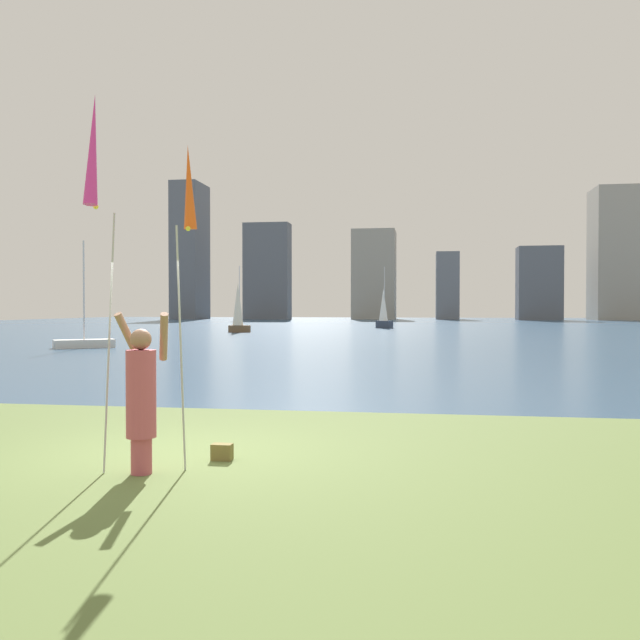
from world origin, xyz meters
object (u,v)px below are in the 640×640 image
object	(u,v)px
bag	(222,452)
sailboat_2	(84,342)
person	(142,394)
sailboat_1	(384,309)
kite_flag_left	(94,159)
kite_flag_right	(189,197)
sailboat_5	(238,309)

from	to	relation	value
bag	sailboat_2	xyz separation A→B (m)	(-13.63, 21.67, 0.17)
person	bag	world-z (taller)	person
sailboat_1	kite_flag_left	bearing A→B (deg)	-90.02
kite_flag_right	sailboat_5	distance (m)	44.21
kite_flag_left	sailboat_5	bearing A→B (deg)	103.80
kite_flag_right	sailboat_5	size ratio (longest dim) A/B	0.76
bag	kite_flag_right	bearing A→B (deg)	-122.48
kite_flag_left	bag	distance (m)	3.87
sailboat_1	sailboat_2	xyz separation A→B (m)	(-12.47, -32.56, -1.49)
person	kite_flag_left	distance (m)	2.75
bag	sailboat_1	xyz separation A→B (m)	(-1.15, 54.23, 1.66)
person	sailboat_5	size ratio (longest dim) A/B	0.37
sailboat_2	sailboat_5	size ratio (longest dim) A/B	1.00
sailboat_2	sailboat_1	bearing A→B (deg)	69.04
sailboat_5	sailboat_1	bearing A→B (deg)	48.42
kite_flag_left	bag	bearing A→B (deg)	42.25
kite_flag_right	kite_flag_left	bearing A→B (deg)	-144.82
sailboat_2	kite_flag_right	bearing A→B (deg)	-58.86
kite_flag_right	sailboat_5	bearing A→B (deg)	105.13
bag	kite_flag_left	bearing A→B (deg)	-137.75
person	sailboat_2	size ratio (longest dim) A/B	0.37
kite_flag_right	sailboat_2	size ratio (longest dim) A/B	0.76
person	sailboat_1	world-z (taller)	sailboat_1
bag	sailboat_5	bearing A→B (deg)	105.63
person	kite_flag_right	xyz separation A→B (m)	(0.45, 0.38, 2.36)
person	kite_flag_right	bearing A→B (deg)	32.80
sailboat_1	sailboat_5	distance (m)	16.05
kite_flag_right	sailboat_2	bearing A→B (deg)	121.14
sailboat_1	sailboat_2	world-z (taller)	sailboat_1
sailboat_2	sailboat_5	xyz separation A→B (m)	(1.82, 20.55, 1.54)
kite_flag_left	sailboat_5	world-z (taller)	sailboat_5
sailboat_2	sailboat_5	bearing A→B (deg)	84.94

